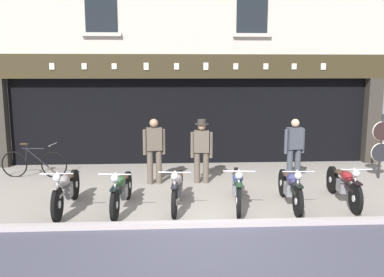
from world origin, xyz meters
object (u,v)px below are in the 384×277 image
motorcycle_far_left (66,189)px  motorcycle_center (237,186)px  motorcycle_center_left (177,188)px  motorcycle_center_right (290,187)px  motorcycle_right (344,184)px  advert_board_near (141,112)px  salesman_right (294,147)px  motorcycle_left (121,190)px  advert_board_far (102,111)px  tyre_sign_pole (381,143)px  leaning_bicycle (34,163)px  salesman_left (154,148)px  shopkeeper_center (202,148)px

motorcycle_far_left → motorcycle_center: motorcycle_far_left is taller
motorcycle_center_left → motorcycle_center_right: bearing=-175.2°
motorcycle_right → advert_board_near: 6.28m
salesman_right → motorcycle_left: bearing=12.2°
motorcycle_far_left → advert_board_far: advert_board_far is taller
advert_board_far → tyre_sign_pole: bearing=-16.0°
motorcycle_far_left → advert_board_near: size_ratio=2.07×
motorcycle_center_right → leaning_bicycle: (-6.16, 2.72, -0.04)m
motorcycle_center → salesman_left: (-1.80, 1.82, 0.49)m
motorcycle_left → motorcycle_right: size_ratio=0.96×
shopkeeper_center → leaning_bicycle: (-4.44, 0.80, -0.52)m
salesman_left → advert_board_near: bearing=-85.6°
salesman_right → motorcycle_center: bearing=33.7°
tyre_sign_pole → leaning_bicycle: tyre_sign_pole is taller
shopkeeper_center → advert_board_near: advert_board_near is taller
motorcycle_left → motorcycle_center_left: bearing=-172.0°
motorcycle_right → leaning_bicycle: size_ratio=1.15×
salesman_right → tyre_sign_pole: bearing=174.2°
motorcycle_far_left → motorcycle_center_left: size_ratio=1.05×
motorcycle_center_left → salesman_right: salesman_right is taller
shopkeeper_center → leaning_bicycle: bearing=-4.3°
motorcycle_right → salesman_left: (-4.11, 1.75, 0.50)m
tyre_sign_pole → advert_board_far: bearing=164.0°
motorcycle_center → motorcycle_right: size_ratio=1.00×
shopkeeper_center → advert_board_far: advert_board_far is taller
advert_board_near → motorcycle_far_left: bearing=-106.5°
advert_board_far → motorcycle_far_left: bearing=-90.9°
salesman_right → advert_board_far: 5.79m
motorcycle_center → tyre_sign_pole: size_ratio=1.21×
salesman_left → salesman_right: size_ratio=1.01×
motorcycle_right → advert_board_far: size_ratio=1.85×
advert_board_near → advert_board_far: advert_board_far is taller
motorcycle_center → tyre_sign_pole: (4.13, 2.02, 0.53)m
motorcycle_right → leaning_bicycle: 7.80m
motorcycle_center_left → tyre_sign_pole: 5.79m
motorcycle_center → leaning_bicycle: 5.70m
tyre_sign_pole → shopkeeper_center: bearing=-177.8°
salesman_left → shopkeeper_center: 1.19m
motorcycle_left → tyre_sign_pole: 6.89m
shopkeeper_center → leaning_bicycle: size_ratio=0.90×
motorcycle_center_right → advert_board_far: size_ratio=1.75×
advert_board_near → salesman_right: bearing=-31.2°
salesman_left → advert_board_near: 2.51m
motorcycle_center → advert_board_near: advert_board_near is taller
motorcycle_far_left → advert_board_near: (1.26, 4.25, 1.14)m
motorcycle_center_left → leaning_bicycle: size_ratio=1.08×
motorcycle_center_right → tyre_sign_pole: (3.03, 2.09, 0.54)m
salesman_left → motorcycle_far_left: bearing=40.3°
motorcycle_center → tyre_sign_pole: 4.63m
motorcycle_center_left → motorcycle_center_right: motorcycle_center_left is taller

